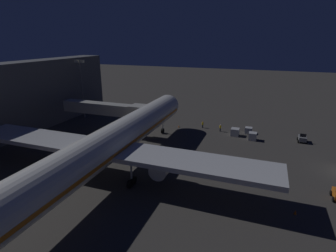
{
  "coord_description": "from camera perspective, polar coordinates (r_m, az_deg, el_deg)",
  "views": [
    {
      "loc": [
        -21.51,
        42.35,
        20.99
      ],
      "look_at": [
        -3.0,
        -7.76,
        3.5
      ],
      "focal_mm": 28.48,
      "sensor_mm": 36.0,
      "label": 1
    }
  ],
  "objects": [
    {
      "name": "airliner_at_gate",
      "position": [
        40.85,
        -13.3,
        -4.35
      ],
      "size": [
        50.38,
        59.76,
        19.35
      ],
      "color": "silver",
      "rests_on": "ground_plane"
    },
    {
      "name": "baggage_container_near_belt",
      "position": [
        64.91,
        16.85,
        -0.89
      ],
      "size": [
        1.58,
        1.55,
        1.41
      ],
      "primitive_type": "cube",
      "color": "#B7BABF",
      "rests_on": "ground_plane"
    },
    {
      "name": "traffic_cone_wingtip_svc_side",
      "position": [
        38.63,
        25.59,
        -16.31
      ],
      "size": [
        0.36,
        0.36,
        0.55
      ],
      "primitive_type": "cone",
      "color": "orange",
      "rests_on": "ground_plane"
    },
    {
      "name": "ground_crew_by_belt_loader",
      "position": [
        64.45,
        11.13,
        -0.33
      ],
      "size": [
        0.4,
        0.4,
        1.74
      ],
      "color": "black",
      "rests_on": "ground_plane"
    },
    {
      "name": "apron_floodlight_mast",
      "position": [
        76.76,
        -18.01,
        8.44
      ],
      "size": [
        2.9,
        0.5,
        15.67
      ],
      "color": "#59595E",
      "rests_on": "ground_plane"
    },
    {
      "name": "traffic_cone_nose_port",
      "position": [
        66.45,
        2.34,
        -0.05
      ],
      "size": [
        0.36,
        0.36,
        0.55
      ],
      "primitive_type": "cone",
      "color": "orange",
      "rests_on": "ground_plane"
    },
    {
      "name": "jet_bridge",
      "position": [
        62.05,
        -12.34,
        3.52
      ],
      "size": [
        20.79,
        3.4,
        7.32
      ],
      "color": "#9E9E99",
      "rests_on": "ground_plane"
    },
    {
      "name": "baggage_container_far_row",
      "position": [
        60.87,
        17.66,
        -2.1
      ],
      "size": [
        1.66,
        1.67,
        1.67
      ],
      "primitive_type": "cube",
      "color": "#B7BABF",
      "rests_on": "ground_plane"
    },
    {
      "name": "ground_plane",
      "position": [
        51.94,
        -6.11,
        -5.82
      ],
      "size": [
        320.0,
        320.0,
        0.0
      ],
      "primitive_type": "plane",
      "color": "#383533"
    },
    {
      "name": "baggage_tug_spare",
      "position": [
        63.72,
        26.82,
        -2.4
      ],
      "size": [
        1.86,
        2.39,
        1.95
      ],
      "color": "slate",
      "rests_on": "ground_plane"
    },
    {
      "name": "ground_crew_marshaller_fwd",
      "position": [
        66.42,
        7.44,
        0.38
      ],
      "size": [
        0.4,
        0.4,
        1.66
      ],
      "color": "black",
      "rests_on": "ground_plane"
    },
    {
      "name": "traffic_cone_nose_starboard",
      "position": [
        67.86,
        -1.19,
        0.35
      ],
      "size": [
        0.36,
        0.36,
        0.55
      ],
      "primitive_type": "cone",
      "color": "orange",
      "rests_on": "ground_plane"
    },
    {
      "name": "baggage_container_mid_row",
      "position": [
        62.5,
        14.14,
        -1.26
      ],
      "size": [
        1.79,
        1.88,
        1.67
      ],
      "primitive_type": "cube",
      "color": "#B7BABF",
      "rests_on": "ground_plane"
    }
  ]
}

